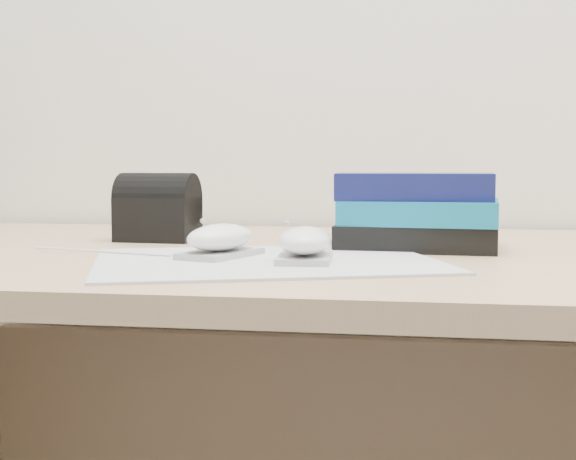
% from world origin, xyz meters
% --- Properties ---
extents(desk, '(1.60, 0.80, 0.73)m').
position_xyz_m(desk, '(0.00, 1.64, 0.50)').
color(desk, tan).
rests_on(desk, ground).
extents(mousepad, '(0.49, 0.43, 0.00)m').
position_xyz_m(mousepad, '(-0.12, 1.43, 0.73)').
color(mousepad, '#9FA0A8').
rests_on(mousepad, desk).
extents(mouse_rear, '(0.10, 0.13, 0.05)m').
position_xyz_m(mouse_rear, '(-0.18, 1.45, 0.75)').
color(mouse_rear, '#ACADAF').
rests_on(mouse_rear, mousepad).
extents(mouse_front, '(0.07, 0.12, 0.05)m').
position_xyz_m(mouse_front, '(-0.07, 1.43, 0.75)').
color(mouse_front, '#A9A9AB').
rests_on(mouse_front, mousepad).
extents(usb_cable, '(0.21, 0.06, 0.00)m').
position_xyz_m(usb_cable, '(-0.35, 1.47, 0.73)').
color(usb_cable, silver).
rests_on(usb_cable, mousepad).
extents(book_stack, '(0.23, 0.19, 0.11)m').
position_xyz_m(book_stack, '(0.06, 1.63, 0.78)').
color(book_stack, black).
rests_on(book_stack, desk).
extents(pouch, '(0.12, 0.09, 0.11)m').
position_xyz_m(pouch, '(-0.33, 1.67, 0.78)').
color(pouch, black).
rests_on(pouch, desk).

